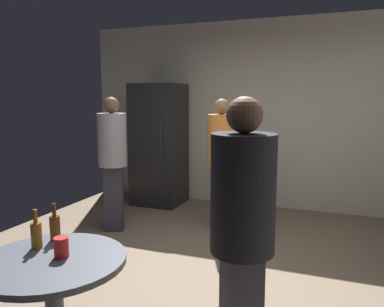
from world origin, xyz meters
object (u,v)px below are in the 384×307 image
Objects in this scene: plastic_cup_red at (61,247)px; person_in_gray_shirt at (113,154)px; refrigerator at (159,144)px; foreground_table at (53,277)px; beer_bottle_brown at (55,227)px; person_in_black_shirt at (242,225)px; person_in_orange_shirt at (221,154)px; beer_bottle_amber at (36,234)px.

person_in_gray_shirt reaches higher than plastic_cup_red.
foreground_table is (1.12, -3.60, -0.27)m from refrigerator.
beer_bottle_brown is at bearing -1.13° from person_in_gray_shirt.
person_in_black_shirt is at bearing 17.57° from plastic_cup_red.
person_in_gray_shirt is at bearing 116.45° from plastic_cup_red.
person_in_orange_shirt is 1.30m from person_in_gray_shirt.
beer_bottle_amber is at bearing -37.47° from person_in_orange_shirt.
beer_bottle_brown is at bearing -74.27° from refrigerator.
foreground_table is 0.50× the size of person_in_black_shirt.
beer_bottle_brown is (-0.17, 0.23, 0.19)m from foreground_table.
foreground_table is 2.84m from person_in_orange_shirt.
beer_bottle_amber is (-0.18, 0.09, 0.19)m from foreground_table.
foreground_table is at bearing -72.74° from refrigerator.
refrigerator is at bearing 107.95° from plastic_cup_red.
person_in_orange_shirt is (1.22, -0.78, 0.02)m from refrigerator.
person_in_gray_shirt is (-1.12, 2.26, 0.15)m from plastic_cup_red.
beer_bottle_amber is (0.94, -3.51, -0.08)m from refrigerator.
person_in_gray_shirt is (0.03, -1.30, 0.04)m from refrigerator.
person_in_orange_shirt reaches higher than beer_bottle_brown.
beer_bottle_brown is at bearing -37.47° from person_in_orange_shirt.
refrigerator is 2.25× the size of foreground_table.
beer_bottle_amber is 0.14× the size of person_in_black_shirt.
beer_bottle_brown is (0.01, 0.14, 0.00)m from beer_bottle_amber.
foreground_table is 0.17m from plastic_cup_red.
beer_bottle_amber is 2.09× the size of plastic_cup_red.
person_in_gray_shirt is at bearing -97.63° from person_in_orange_shirt.
refrigerator reaches higher than person_in_gray_shirt.
person_in_black_shirt is (1.15, 0.25, 0.12)m from beer_bottle_amber.
person_in_orange_shirt is at bearing 88.90° from person_in_gray_shirt.
plastic_cup_red is 2.53m from person_in_gray_shirt.
beer_bottle_brown is at bearing 126.65° from foreground_table.
beer_bottle_amber is 0.14× the size of person_in_gray_shirt.
beer_bottle_brown is 2.61m from person_in_orange_shirt.
person_in_black_shirt is at bearing 21.29° from person_in_gray_shirt.
person_in_orange_shirt is at bearing -108.42° from person_in_black_shirt.
plastic_cup_red is at bearing 1.35° from person_in_gray_shirt.
person_in_black_shirt reaches higher than plastic_cup_red.
plastic_cup_red is at bearing -12.82° from beer_bottle_amber.
plastic_cup_red is 2.79m from person_in_orange_shirt.
beer_bottle_amber is at bearing -75.08° from refrigerator.
refrigerator is at bearing -154.16° from person_in_orange_shirt.
person_in_orange_shirt is (0.28, 2.74, 0.11)m from beer_bottle_amber.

